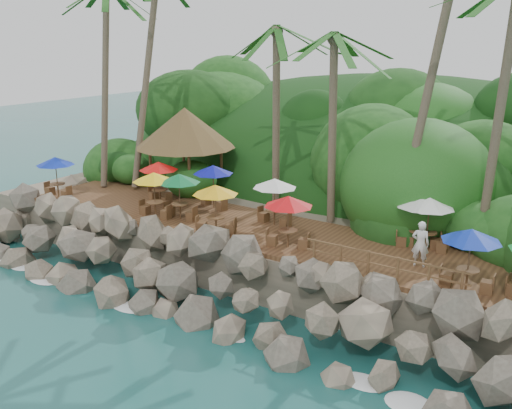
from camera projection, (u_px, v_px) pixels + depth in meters
The scene contains 11 objects.
ground at pixel (169, 326), 22.08m from camera, with size 140.00×140.00×0.00m, color #19514F.
land_base at pixel (349, 203), 34.53m from camera, with size 32.00×25.20×2.10m, color gray.
jungle_hill at pixel (393, 193), 40.81m from camera, with size 44.80×28.00×15.40m, color #143811.
seawall at pixel (201, 281), 23.35m from camera, with size 29.00×4.00×2.30m, color gray, non-canonical shape.
terrace at pixel (256, 230), 26.24m from camera, with size 26.00×5.00×0.20m, color brown.
jungle_foliage at pixel (341, 224), 34.03m from camera, with size 44.00×16.00×12.00m, color #143811, non-canonical shape.
foam_line at pixel (174, 323), 22.31m from camera, with size 25.20×0.80×0.06m.
palapa at pixel (185, 128), 31.84m from camera, with size 5.58×5.58×4.60m.
dining_clusters at pixel (264, 192), 25.18m from camera, with size 25.62×5.22×2.19m.
railing at pixel (383, 264), 20.43m from camera, with size 6.10×0.10×1.00m.
waiter at pixel (420, 244), 21.61m from camera, with size 0.65×0.43×1.79m, color silver.
Camera 1 is at (13.82, -14.64, 10.71)m, focal length 40.51 mm.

